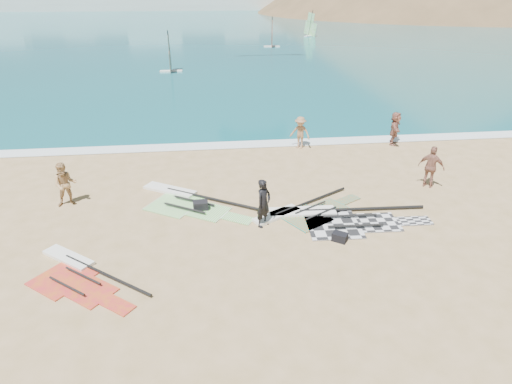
{
  "coord_description": "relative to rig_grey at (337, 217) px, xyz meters",
  "views": [
    {
      "loc": [
        -3.18,
        -11.29,
        8.55
      ],
      "look_at": [
        -1.43,
        4.0,
        1.0
      ],
      "focal_mm": 30.0,
      "sensor_mm": 36.0,
      "label": 1
    }
  ],
  "objects": [
    {
      "name": "surf_line",
      "position": [
        -1.77,
        9.05,
        -0.05
      ],
      "size": [
        300.0,
        1.2,
        0.04
      ],
      "primitive_type": "cube",
      "color": "white",
      "rests_on": "ground"
    },
    {
      "name": "beachgoer_left",
      "position": [
        -11.04,
        2.45,
        0.91
      ],
      "size": [
        1.08,
        0.92,
        1.92
      ],
      "primitive_type": "imported",
      "rotation": [
        0.0,
        0.0,
        0.23
      ],
      "color": "tan",
      "rests_on": "ground"
    },
    {
      "name": "gear_bag_near",
      "position": [
        -5.46,
        1.35,
        0.14
      ],
      "size": [
        0.64,
        0.49,
        0.39
      ],
      "primitive_type": "cube",
      "rotation": [
        0.0,
        0.0,
        0.07
      ],
      "color": "black",
      "rests_on": "ground"
    },
    {
      "name": "rig_green",
      "position": [
        -6.1,
        2.24,
        -0.0
      ],
      "size": [
        5.27,
        4.44,
        0.2
      ],
      "rotation": [
        0.0,
        0.0,
        -0.55
      ],
      "color": "#41C41C",
      "rests_on": "ground"
    },
    {
      "name": "headland_main",
      "position": [
        83.23,
        126.75,
        -0.05
      ],
      "size": [
        143.0,
        143.0,
        45.0
      ],
      "primitive_type": "cone",
      "color": "brown",
      "rests_on": "ground"
    },
    {
      "name": "windsurfer_right",
      "position": [
        13.64,
        63.85,
        1.23
      ],
      "size": [
        2.35,
        2.4,
        4.38
      ],
      "rotation": [
        0.0,
        0.0,
        0.63
      ],
      "color": "white",
      "rests_on": "ground"
    },
    {
      "name": "rig_grey",
      "position": [
        0.0,
        0.0,
        0.0
      ],
      "size": [
        6.49,
        2.65,
        0.21
      ],
      "rotation": [
        0.0,
        0.0,
        -0.04
      ],
      "color": "#242427",
      "rests_on": "ground"
    },
    {
      "name": "person_wetsuit",
      "position": [
        -3.01,
        -0.21,
        0.92
      ],
      "size": [
        0.83,
        0.83,
        1.95
      ],
      "primitive_type": "imported",
      "rotation": [
        0.0,
        0.0,
        0.79
      ],
      "color": "black",
      "rests_on": "ground"
    },
    {
      "name": "windsurfer_left",
      "position": [
        -8.66,
        32.7,
        1.21
      ],
      "size": [
        2.35,
        2.87,
        4.27
      ],
      "rotation": [
        0.0,
        0.0,
        0.02
      ],
      "color": "white",
      "rests_on": "ground"
    },
    {
      "name": "gear_bag_far",
      "position": [
        -0.37,
        -1.63,
        0.11
      ],
      "size": [
        0.65,
        0.61,
        0.32
      ],
      "primitive_type": "cube",
      "rotation": [
        0.0,
        0.0,
        -0.62
      ],
      "color": "black",
      "rests_on": "ground"
    },
    {
      "name": "rig_red",
      "position": [
        -9.47,
        -2.64,
        -0.0
      ],
      "size": [
        4.08,
        4.0,
        0.19
      ],
      "rotation": [
        0.0,
        0.0,
        -0.66
      ],
      "color": "red",
      "rests_on": "ground"
    },
    {
      "name": "beachgoer_mid",
      "position": [
        0.18,
        8.25,
        0.87
      ],
      "size": [
        1.36,
        1.21,
        1.83
      ],
      "primitive_type": "imported",
      "rotation": [
        0.0,
        0.0,
        -0.56
      ],
      "color": "#996F4C",
      "rests_on": "ground"
    },
    {
      "name": "sea",
      "position": [
        -1.77,
        128.75,
        -0.05
      ],
      "size": [
        300.0,
        240.0,
        0.06
      ],
      "primitive_type": "cube",
      "color": "#0D565C",
      "rests_on": "ground"
    },
    {
      "name": "rig_orange",
      "position": [
        -1.31,
        0.59,
        -0.0
      ],
      "size": [
        4.97,
        3.56,
        0.2
      ],
      "rotation": [
        0.0,
        0.0,
        0.54
      ],
      "color": "#E65003",
      "rests_on": "ground"
    },
    {
      "name": "windsurfer_centre",
      "position": [
        4.88,
        50.94,
        1.2
      ],
      "size": [
        2.4,
        2.85,
        4.26
      ],
      "rotation": [
        0.0,
        0.0,
        -0.12
      ],
      "color": "white",
      "rests_on": "ground"
    },
    {
      "name": "ground",
      "position": [
        -1.77,
        -3.25,
        -0.05
      ],
      "size": [
        300.0,
        300.0,
        0.0
      ],
      "primitive_type": "plane",
      "color": "tan",
      "rests_on": "ground"
    },
    {
      "name": "beachgoer_back",
      "position": [
        5.05,
        2.44,
        0.94
      ],
      "size": [
        1.2,
        1.11,
        1.98
      ],
      "primitive_type": "imported",
      "rotation": [
        0.0,
        0.0,
        2.45
      ],
      "color": "#976352",
      "rests_on": "ground"
    },
    {
      "name": "beachgoer_right",
      "position": [
        5.77,
        8.25,
        0.91
      ],
      "size": [
        1.24,
        1.87,
        1.93
      ],
      "primitive_type": "imported",
      "rotation": [
        0.0,
        0.0,
        1.16
      ],
      "color": "#995E4D",
      "rests_on": "ground"
    }
  ]
}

